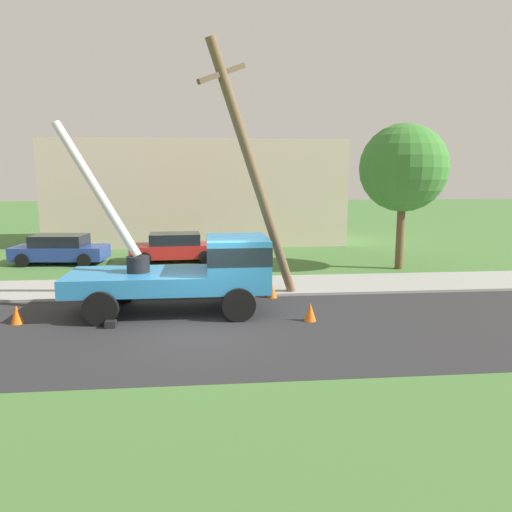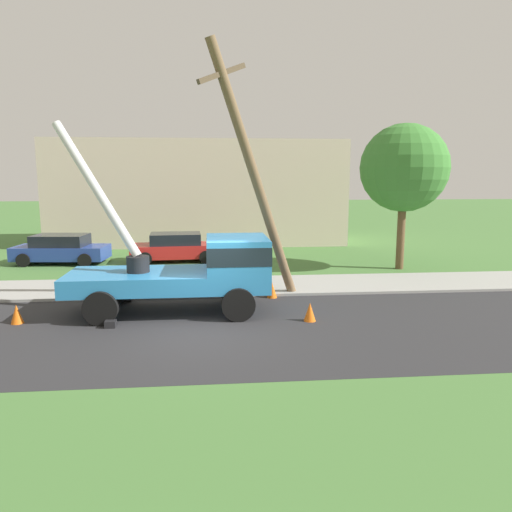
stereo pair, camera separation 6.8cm
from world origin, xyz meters
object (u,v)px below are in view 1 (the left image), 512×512
at_px(utility_truck, 196,268).
at_px(leaning_utility_pole, 254,174).
at_px(traffic_cone_behind, 17,314).
at_px(roadside_tree_near, 403,168).
at_px(parked_sedan_blue, 60,249).
at_px(parked_sedan_red, 175,247).
at_px(traffic_cone_curbside, 272,290).
at_px(traffic_cone_ahead, 310,312).

height_order(utility_truck, leaning_utility_pole, leaning_utility_pole).
relative_size(leaning_utility_pole, traffic_cone_behind, 15.08).
height_order(utility_truck, traffic_cone_behind, utility_truck).
bearing_deg(leaning_utility_pole, roadside_tree_near, 35.65).
bearing_deg(roadside_tree_near, utility_truck, -145.70).
relative_size(parked_sedan_blue, parked_sedan_red, 1.01).
bearing_deg(traffic_cone_curbside, leaning_utility_pole, -150.17).
bearing_deg(utility_truck, traffic_cone_ahead, -22.72).
height_order(traffic_cone_ahead, parked_sedan_red, parked_sedan_red).
bearing_deg(leaning_utility_pole, parked_sedan_red, 111.71).
distance_m(utility_truck, traffic_cone_ahead, 3.82).
relative_size(leaning_utility_pole, traffic_cone_curbside, 15.08).
relative_size(traffic_cone_ahead, traffic_cone_curbside, 1.00).
bearing_deg(traffic_cone_ahead, utility_truck, 157.28).
bearing_deg(traffic_cone_behind, traffic_cone_curbside, 16.51).
relative_size(traffic_cone_ahead, roadside_tree_near, 0.09).
height_order(traffic_cone_ahead, parked_sedan_blue, parked_sedan_blue).
bearing_deg(traffic_cone_behind, utility_truck, 9.43).
relative_size(utility_truck, traffic_cone_curbside, 12.10).
bearing_deg(parked_sedan_red, roadside_tree_near, -15.69).
distance_m(traffic_cone_ahead, traffic_cone_curbside, 2.96).
xyz_separation_m(utility_truck, parked_sedan_red, (-1.31, 9.17, -0.70)).
distance_m(leaning_utility_pole, traffic_cone_ahead, 4.94).
distance_m(traffic_cone_ahead, traffic_cone_behind, 8.56).
bearing_deg(utility_truck, traffic_cone_behind, -170.57).
bearing_deg(traffic_cone_behind, leaning_utility_pole, 15.13).
relative_size(utility_truck, leaning_utility_pole, 0.80).
height_order(traffic_cone_ahead, roadside_tree_near, roadside_tree_near).
distance_m(traffic_cone_behind, traffic_cone_curbside, 8.11).
bearing_deg(parked_sedan_blue, utility_truck, -52.91).
bearing_deg(roadside_tree_near, leaning_utility_pole, -144.35).
relative_size(parked_sedan_blue, roadside_tree_near, 0.69).
xyz_separation_m(utility_truck, traffic_cone_curbside, (2.59, 1.44, -1.13)).
bearing_deg(parked_sedan_red, parked_sedan_blue, -178.87).
distance_m(leaning_utility_pole, parked_sedan_red, 9.45).
height_order(traffic_cone_curbside, parked_sedan_red, parked_sedan_red).
xyz_separation_m(leaning_utility_pole, traffic_cone_ahead, (1.44, -2.47, -4.03)).
height_order(utility_truck, traffic_cone_curbside, utility_truck).
height_order(leaning_utility_pole, traffic_cone_curbside, leaning_utility_pole).
bearing_deg(roadside_tree_near, traffic_cone_ahead, -127.08).
distance_m(traffic_cone_ahead, roadside_tree_near, 10.51).
distance_m(parked_sedan_red, roadside_tree_near, 11.52).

